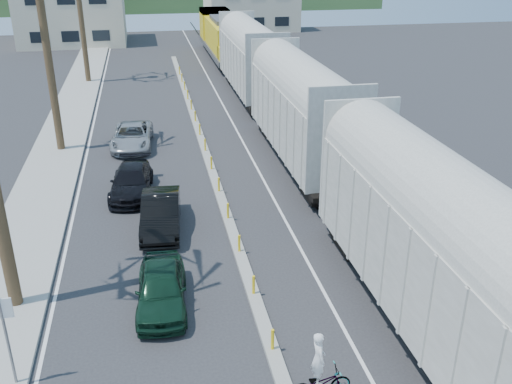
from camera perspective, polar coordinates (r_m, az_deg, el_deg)
sidewalk at (r=38.50m, az=-18.67°, el=5.49°), size 3.00×90.00×0.15m
rails at (r=41.81m, az=0.56°, el=8.09°), size 1.56×100.00×0.06m
median at (r=33.48m, az=-5.08°, el=4.04°), size 0.45×60.00×0.85m
lane_markings at (r=38.16m, az=-9.16°, el=6.19°), size 9.42×90.00×0.01m
freight_train at (r=36.48m, az=2.14°, el=10.39°), size 3.00×60.94×5.85m
street_sign at (r=16.91m, az=-23.83°, el=-12.36°), size 0.60×0.08×3.00m
car_lead at (r=19.67m, az=-9.44°, el=-9.44°), size 2.13×4.31×1.40m
car_second at (r=24.63m, az=-9.49°, el=-2.10°), size 2.27×4.78×1.50m
car_third at (r=28.32m, az=-12.35°, el=1.04°), size 2.78×4.99×1.34m
car_rear at (r=34.98m, az=-12.28°, el=5.49°), size 3.03×5.29×1.38m
cyclist at (r=16.15m, az=6.43°, el=-17.91°), size 0.79×1.77×2.11m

